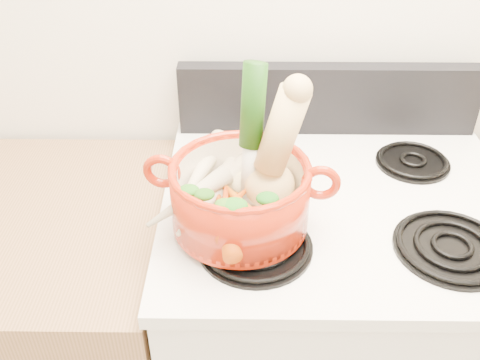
{
  "coord_description": "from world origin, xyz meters",
  "views": [
    {
      "loc": [
        -0.21,
        0.47,
        1.66
      ],
      "look_at": [
        -0.22,
        1.28,
        1.09
      ],
      "focal_mm": 40.0,
      "sensor_mm": 36.0,
      "label": 1
    }
  ],
  "objects_px": {
    "dutch_oven": "(240,196)",
    "squash": "(271,150)",
    "leek": "(253,136)",
    "stove_body": "(321,342)"
  },
  "relations": [
    {
      "from": "dutch_oven",
      "to": "squash",
      "type": "xyz_separation_m",
      "value": [
        0.06,
        0.03,
        0.09
      ]
    },
    {
      "from": "leek",
      "to": "dutch_oven",
      "type": "bearing_deg",
      "value": -95.73
    },
    {
      "from": "stove_body",
      "to": "leek",
      "type": "distance_m",
      "value": 0.72
    },
    {
      "from": "stove_body",
      "to": "dutch_oven",
      "type": "xyz_separation_m",
      "value": [
        -0.22,
        -0.1,
        0.57
      ]
    },
    {
      "from": "stove_body",
      "to": "leek",
      "type": "xyz_separation_m",
      "value": [
        -0.2,
        -0.06,
        0.69
      ]
    },
    {
      "from": "stove_body",
      "to": "dutch_oven",
      "type": "relative_size",
      "value": 3.42
    },
    {
      "from": "stove_body",
      "to": "squash",
      "type": "relative_size",
      "value": 3.6
    },
    {
      "from": "dutch_oven",
      "to": "leek",
      "type": "height_order",
      "value": "leek"
    },
    {
      "from": "stove_body",
      "to": "leek",
      "type": "bearing_deg",
      "value": -162.66
    },
    {
      "from": "stove_body",
      "to": "squash",
      "type": "bearing_deg",
      "value": -154.67
    }
  ]
}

